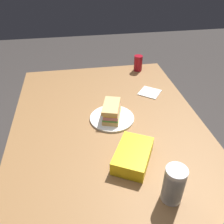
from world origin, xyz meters
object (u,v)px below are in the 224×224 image
object	(u,v)px
soda_can_red	(138,63)
chip_bag	(133,155)
dining_table	(109,137)
plastic_cup_stack	(174,184)
paper_plate	(112,118)
sandwich	(112,111)

from	to	relation	value
soda_can_red	chip_bag	size ratio (longest dim) A/B	0.53
dining_table	plastic_cup_stack	distance (m)	0.56
paper_plate	plastic_cup_stack	world-z (taller)	plastic_cup_stack
paper_plate	plastic_cup_stack	xyz separation A→B (m)	(-0.56, -0.15, 0.08)
sandwich	chip_bag	xyz separation A→B (m)	(-0.34, -0.04, -0.02)
sandwich	soda_can_red	bearing A→B (deg)	-27.35
plastic_cup_stack	chip_bag	bearing A→B (deg)	25.56
sandwich	chip_bag	size ratio (longest dim) A/B	0.88
paper_plate	sandwich	distance (m)	0.05
sandwich	chip_bag	world-z (taller)	sandwich
paper_plate	soda_can_red	size ratio (longest dim) A/B	2.11
paper_plate	chip_bag	xyz separation A→B (m)	(-0.34, -0.04, 0.03)
chip_bag	plastic_cup_stack	world-z (taller)	plastic_cup_stack
sandwich	soda_can_red	xyz separation A→B (m)	(0.60, -0.31, 0.01)
paper_plate	plastic_cup_stack	distance (m)	0.58
dining_table	chip_bag	xyz separation A→B (m)	(-0.28, -0.07, 0.12)
dining_table	soda_can_red	distance (m)	0.76
soda_can_red	chip_bag	xyz separation A→B (m)	(-0.95, 0.27, -0.03)
chip_bag	plastic_cup_stack	bearing A→B (deg)	-126.29
paper_plate	sandwich	bearing A→B (deg)	9.77
soda_can_red	plastic_cup_stack	world-z (taller)	plastic_cup_stack
dining_table	paper_plate	bearing A→B (deg)	-26.97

